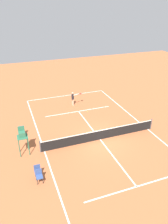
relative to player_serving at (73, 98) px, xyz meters
name	(u,v)px	position (x,y,z in m)	size (l,w,h in m)	color
ground_plane	(100,139)	(-0.05, 7.59, -0.98)	(60.00, 60.00, 0.00)	#B76038
court_lines	(100,139)	(-0.05, 7.59, -0.97)	(10.00, 21.48, 0.01)	white
tennis_net	(100,135)	(-0.05, 7.59, -0.48)	(10.60, 0.10, 1.07)	#4C4C51
player_serving	(73,98)	(0.00, 0.00, 0.00)	(1.30, 0.46, 1.65)	#D8A884
tennis_ball	(88,112)	(-0.94, 2.18, -0.94)	(0.07, 0.07, 0.07)	#CCE033
umpire_chair	(22,136)	(6.43, 7.27, 0.63)	(0.80, 0.80, 2.41)	#2D6B4C
courtside_chair_near	(39,175)	(5.85, 10.79, -0.44)	(0.44, 0.46, 0.95)	#262626
courtside_chair_mid	(22,131)	(6.28, 4.60, -0.44)	(0.44, 0.46, 0.95)	#262626
courtside_chair_far	(38,171)	(5.87, 10.30, -0.44)	(0.44, 0.46, 0.95)	#262626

